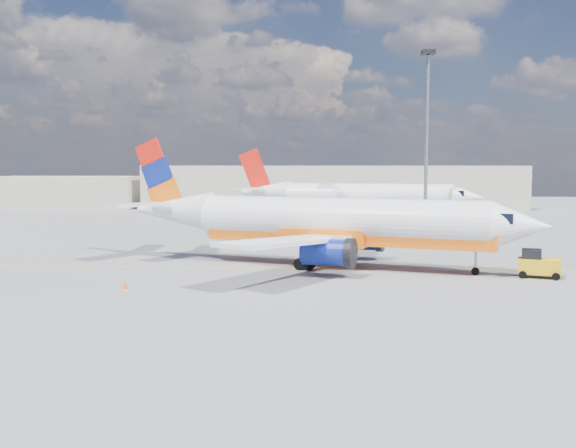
{
  "coord_description": "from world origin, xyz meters",
  "views": [
    {
      "loc": [
        3.08,
        -47.13,
        8.19
      ],
      "look_at": [
        0.4,
        3.42,
        3.5
      ],
      "focal_mm": 40.0,
      "sensor_mm": 36.0,
      "label": 1
    }
  ],
  "objects_px": {
    "main_jet": "(327,223)",
    "gse_tug": "(538,264)",
    "traffic_cone": "(126,286)",
    "second_jet": "(360,198)"
  },
  "relations": [
    {
      "from": "second_jet",
      "to": "gse_tug",
      "type": "height_order",
      "value": "second_jet"
    },
    {
      "from": "main_jet",
      "to": "traffic_cone",
      "type": "bearing_deg",
      "value": -123.19
    },
    {
      "from": "gse_tug",
      "to": "traffic_cone",
      "type": "xyz_separation_m",
      "value": [
        -28.55,
        -6.14,
        -0.71
      ]
    },
    {
      "from": "main_jet",
      "to": "second_jet",
      "type": "height_order",
      "value": "main_jet"
    },
    {
      "from": "second_jet",
      "to": "traffic_cone",
      "type": "height_order",
      "value": "second_jet"
    },
    {
      "from": "main_jet",
      "to": "gse_tug",
      "type": "xyz_separation_m",
      "value": [
        15.31,
        -4.45,
        -2.57
      ]
    },
    {
      "from": "main_jet",
      "to": "traffic_cone",
      "type": "height_order",
      "value": "main_jet"
    },
    {
      "from": "second_jet",
      "to": "traffic_cone",
      "type": "distance_m",
      "value": 53.42
    },
    {
      "from": "second_jet",
      "to": "gse_tug",
      "type": "bearing_deg",
      "value": -64.18
    },
    {
      "from": "gse_tug",
      "to": "traffic_cone",
      "type": "distance_m",
      "value": 29.21
    }
  ]
}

